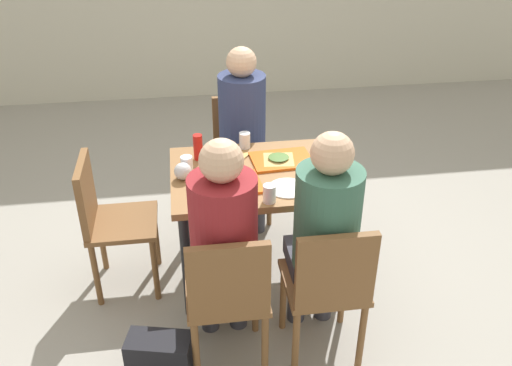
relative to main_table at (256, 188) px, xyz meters
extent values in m
cube|color=#9E998E|center=(0.00, 0.00, -0.63)|extent=(10.00, 10.00, 0.02)
cube|color=olive|center=(0.00, 0.00, 0.09)|extent=(0.99, 0.77, 0.04)
cylinder|color=black|center=(-0.44, -0.33, -0.28)|extent=(0.06, 0.06, 0.69)
cylinder|color=black|center=(0.44, -0.33, -0.28)|extent=(0.06, 0.06, 0.69)
cylinder|color=black|center=(-0.44, 0.33, -0.28)|extent=(0.06, 0.06, 0.69)
cylinder|color=black|center=(0.44, 0.33, -0.28)|extent=(0.06, 0.06, 0.69)
cube|color=brown|center=(-0.25, -0.69, -0.17)|extent=(0.40, 0.40, 0.03)
cube|color=brown|center=(-0.25, -0.87, 0.05)|extent=(0.38, 0.04, 0.40)
cylinder|color=brown|center=(-0.42, -0.52, -0.40)|extent=(0.04, 0.04, 0.44)
cylinder|color=brown|center=(-0.08, -0.52, -0.40)|extent=(0.04, 0.04, 0.44)
cylinder|color=brown|center=(-0.42, -0.86, -0.40)|extent=(0.04, 0.04, 0.44)
cylinder|color=brown|center=(-0.08, -0.86, -0.40)|extent=(0.04, 0.04, 0.44)
cube|color=brown|center=(0.25, -0.69, -0.17)|extent=(0.40, 0.40, 0.03)
cube|color=brown|center=(0.25, -0.87, 0.05)|extent=(0.38, 0.04, 0.40)
cylinder|color=brown|center=(0.08, -0.52, -0.40)|extent=(0.04, 0.04, 0.44)
cylinder|color=brown|center=(0.42, -0.52, -0.40)|extent=(0.04, 0.04, 0.44)
cylinder|color=brown|center=(0.08, -0.86, -0.40)|extent=(0.04, 0.04, 0.44)
cylinder|color=brown|center=(0.42, -0.86, -0.40)|extent=(0.04, 0.04, 0.44)
cube|color=brown|center=(0.00, 0.69, -0.17)|extent=(0.40, 0.40, 0.03)
cube|color=brown|center=(0.00, 0.87, 0.05)|extent=(0.38, 0.04, 0.40)
cylinder|color=brown|center=(0.17, 0.52, -0.40)|extent=(0.04, 0.04, 0.44)
cylinder|color=brown|center=(-0.17, 0.52, -0.40)|extent=(0.04, 0.04, 0.44)
cylinder|color=brown|center=(0.17, 0.86, -0.40)|extent=(0.04, 0.04, 0.44)
cylinder|color=brown|center=(-0.17, 0.86, -0.40)|extent=(0.04, 0.04, 0.44)
cube|color=brown|center=(-0.80, 0.00, -0.17)|extent=(0.40, 0.40, 0.03)
cube|color=brown|center=(-0.98, 0.00, 0.05)|extent=(0.04, 0.38, 0.40)
cylinder|color=brown|center=(-0.63, 0.17, -0.40)|extent=(0.04, 0.04, 0.44)
cylinder|color=brown|center=(-0.63, -0.17, -0.40)|extent=(0.04, 0.04, 0.44)
cylinder|color=brown|center=(-0.97, 0.17, -0.40)|extent=(0.04, 0.04, 0.44)
cylinder|color=brown|center=(-0.97, -0.17, -0.40)|extent=(0.04, 0.04, 0.44)
cylinder|color=#383842|center=(-0.33, -0.46, -0.39)|extent=(0.10, 0.10, 0.47)
cylinder|color=#383842|center=(-0.17, -0.46, -0.39)|extent=(0.10, 0.10, 0.47)
cube|color=#383842|center=(-0.25, -0.56, -0.10)|extent=(0.32, 0.28, 0.10)
cylinder|color=maroon|center=(-0.25, -0.67, 0.21)|extent=(0.32, 0.32, 0.52)
sphere|color=#DBAD89|center=(-0.25, -0.67, 0.56)|extent=(0.20, 0.20, 0.20)
cylinder|color=#383842|center=(0.17, -0.46, -0.39)|extent=(0.10, 0.10, 0.47)
cylinder|color=#383842|center=(0.33, -0.46, -0.39)|extent=(0.10, 0.10, 0.47)
cube|color=#383842|center=(0.25, -0.56, -0.10)|extent=(0.32, 0.28, 0.10)
cylinder|color=#386651|center=(0.25, -0.67, 0.21)|extent=(0.32, 0.32, 0.52)
sphere|color=#DBAD89|center=(0.25, -0.67, 0.56)|extent=(0.20, 0.20, 0.20)
cylinder|color=#383842|center=(0.08, 0.46, -0.39)|extent=(0.10, 0.10, 0.47)
cylinder|color=#383842|center=(-0.08, 0.46, -0.39)|extent=(0.10, 0.10, 0.47)
cube|color=#383842|center=(0.00, 0.56, -0.10)|extent=(0.32, 0.28, 0.10)
cylinder|color=navy|center=(0.00, 0.67, 0.21)|extent=(0.32, 0.32, 0.52)
sphere|color=#DBAD89|center=(0.00, 0.67, 0.56)|extent=(0.20, 0.20, 0.20)
cube|color=#D85914|center=(-0.17, -0.13, 0.12)|extent=(0.38, 0.29, 0.02)
cube|color=#D85914|center=(0.17, 0.12, 0.12)|extent=(0.38, 0.29, 0.02)
cylinder|color=white|center=(-0.15, 0.21, 0.11)|extent=(0.22, 0.22, 0.01)
cylinder|color=white|center=(0.15, -0.21, 0.11)|extent=(0.22, 0.22, 0.01)
pyramid|color=#DBAD60|center=(-0.20, -0.14, 0.13)|extent=(0.16, 0.20, 0.01)
ellipsoid|color=#D8C67F|center=(-0.20, -0.14, 0.14)|extent=(0.11, 0.14, 0.01)
pyramid|color=#DBAD60|center=(0.15, 0.11, 0.13)|extent=(0.25, 0.25, 0.01)
ellipsoid|color=#4C7233|center=(0.15, 0.11, 0.14)|extent=(0.18, 0.18, 0.01)
pyramid|color=tan|center=(-0.13, 0.20, 0.12)|extent=(0.22, 0.21, 0.01)
ellipsoid|color=#B74723|center=(-0.13, 0.20, 0.13)|extent=(0.15, 0.15, 0.01)
cylinder|color=white|center=(-0.02, 0.33, 0.16)|extent=(0.07, 0.07, 0.10)
cylinder|color=white|center=(0.02, -0.33, 0.16)|extent=(0.07, 0.07, 0.10)
cylinder|color=white|center=(-0.40, 0.06, 0.16)|extent=(0.07, 0.07, 0.10)
cylinder|color=#B7BCC6|center=(0.42, 0.02, 0.17)|extent=(0.07, 0.07, 0.12)
cylinder|color=red|center=(-0.32, 0.21, 0.19)|extent=(0.06, 0.06, 0.16)
sphere|color=silver|center=(-0.42, -0.02, 0.16)|extent=(0.10, 0.10, 0.10)
cube|color=black|center=(-0.60, -0.79, -0.48)|extent=(0.35, 0.23, 0.28)
camera|label=1|loc=(-0.40, -2.78, 1.68)|focal=38.75mm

